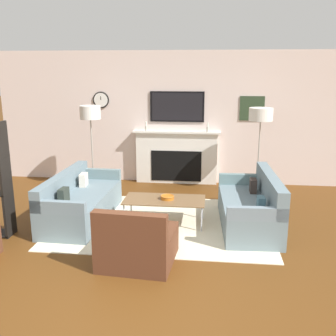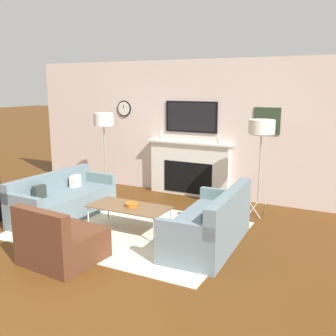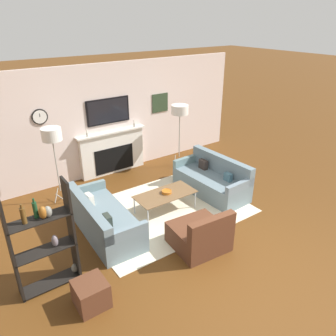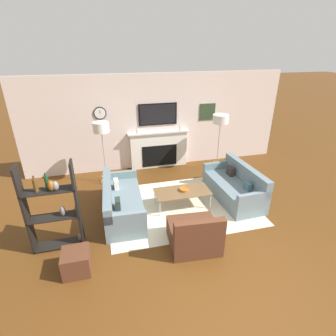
{
  "view_description": "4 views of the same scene",
  "coord_description": "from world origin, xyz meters",
  "px_view_note": "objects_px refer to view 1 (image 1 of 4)",
  "views": [
    {
      "loc": [
        0.72,
        -3.56,
        2.34
      ],
      "look_at": [
        0.01,
        2.7,
        0.74
      ],
      "focal_mm": 42.0,
      "sensor_mm": 36.0,
      "label": 1
    },
    {
      "loc": [
        3.18,
        -2.71,
        2.2
      ],
      "look_at": [
        0.33,
        2.82,
        0.89
      ],
      "focal_mm": 42.0,
      "sensor_mm": 36.0,
      "label": 2
    },
    {
      "loc": [
        -3.25,
        -2.63,
        3.68
      ],
      "look_at": [
        0.19,
        2.24,
        0.88
      ],
      "focal_mm": 35.0,
      "sensor_mm": 36.0,
      "label": 3
    },
    {
      "loc": [
        -1.55,
        -2.73,
        3.35
      ],
      "look_at": [
        -0.26,
        2.28,
        0.93
      ],
      "focal_mm": 28.0,
      "sensor_mm": 36.0,
      "label": 4
    }
  ],
  "objects_px": {
    "floor_lamp_right": "(261,116)",
    "armchair": "(137,244)",
    "coffee_table": "(164,201)",
    "decorative_bowl": "(167,197)",
    "couch_left": "(80,203)",
    "couch_right": "(251,209)",
    "floor_lamp_left": "(90,114)"
  },
  "relations": [
    {
      "from": "floor_lamp_right",
      "to": "armchair",
      "type": "bearing_deg",
      "value": -120.89
    },
    {
      "from": "coffee_table",
      "to": "decorative_bowl",
      "type": "height_order",
      "value": "decorative_bowl"
    },
    {
      "from": "couch_left",
      "to": "floor_lamp_right",
      "type": "distance_m",
      "value": 3.55
    },
    {
      "from": "floor_lamp_right",
      "to": "couch_right",
      "type": "bearing_deg",
      "value": -99.09
    },
    {
      "from": "floor_lamp_left",
      "to": "floor_lamp_right",
      "type": "distance_m",
      "value": 3.19
    },
    {
      "from": "coffee_table",
      "to": "floor_lamp_left",
      "type": "xyz_separation_m",
      "value": [
        -1.62,
        1.62,
        1.13
      ]
    },
    {
      "from": "couch_left",
      "to": "couch_right",
      "type": "height_order",
      "value": "couch_right"
    },
    {
      "from": "armchair",
      "to": "floor_lamp_right",
      "type": "distance_m",
      "value": 3.63
    },
    {
      "from": "armchair",
      "to": "coffee_table",
      "type": "height_order",
      "value": "armchair"
    },
    {
      "from": "couch_left",
      "to": "decorative_bowl",
      "type": "xyz_separation_m",
      "value": [
        1.4,
        -0.02,
        0.16
      ]
    },
    {
      "from": "floor_lamp_right",
      "to": "coffee_table",
      "type": "bearing_deg",
      "value": -134.13
    },
    {
      "from": "decorative_bowl",
      "to": "armchair",
      "type": "bearing_deg",
      "value": -99.57
    },
    {
      "from": "coffee_table",
      "to": "floor_lamp_left",
      "type": "height_order",
      "value": "floor_lamp_left"
    },
    {
      "from": "couch_right",
      "to": "coffee_table",
      "type": "xyz_separation_m",
      "value": [
        -1.32,
        -0.04,
        0.09
      ]
    },
    {
      "from": "armchair",
      "to": "coffee_table",
      "type": "xyz_separation_m",
      "value": [
        0.18,
        1.31,
        0.12
      ]
    },
    {
      "from": "couch_left",
      "to": "floor_lamp_right",
      "type": "bearing_deg",
      "value": 28.42
    },
    {
      "from": "armchair",
      "to": "floor_lamp_right",
      "type": "height_order",
      "value": "floor_lamp_right"
    },
    {
      "from": "couch_left",
      "to": "floor_lamp_left",
      "type": "bearing_deg",
      "value": 99.38
    },
    {
      "from": "couch_left",
      "to": "armchair",
      "type": "bearing_deg",
      "value": -48.69
    },
    {
      "from": "couch_left",
      "to": "coffee_table",
      "type": "xyz_separation_m",
      "value": [
        1.36,
        -0.04,
        0.1
      ]
    },
    {
      "from": "armchair",
      "to": "floor_lamp_left",
      "type": "distance_m",
      "value": 3.49
    },
    {
      "from": "decorative_bowl",
      "to": "floor_lamp_left",
      "type": "xyz_separation_m",
      "value": [
        -1.66,
        1.61,
        1.08
      ]
    },
    {
      "from": "decorative_bowl",
      "to": "floor_lamp_right",
      "type": "relative_size",
      "value": 0.13
    },
    {
      "from": "couch_right",
      "to": "coffee_table",
      "type": "bearing_deg",
      "value": -178.4
    },
    {
      "from": "floor_lamp_left",
      "to": "coffee_table",
      "type": "bearing_deg",
      "value": -45.03
    },
    {
      "from": "floor_lamp_left",
      "to": "couch_right",
      "type": "bearing_deg",
      "value": -28.33
    },
    {
      "from": "couch_right",
      "to": "decorative_bowl",
      "type": "xyz_separation_m",
      "value": [
        -1.27,
        -0.02,
        0.14
      ]
    },
    {
      "from": "couch_right",
      "to": "armchair",
      "type": "relative_size",
      "value": 1.9
    },
    {
      "from": "decorative_bowl",
      "to": "floor_lamp_left",
      "type": "distance_m",
      "value": 2.55
    },
    {
      "from": "armchair",
      "to": "floor_lamp_right",
      "type": "bearing_deg",
      "value": 59.11
    },
    {
      "from": "couch_left",
      "to": "couch_right",
      "type": "xyz_separation_m",
      "value": [
        2.67,
        0.0,
        0.01
      ]
    },
    {
      "from": "decorative_bowl",
      "to": "coffee_table",
      "type": "bearing_deg",
      "value": -163.46
    }
  ]
}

